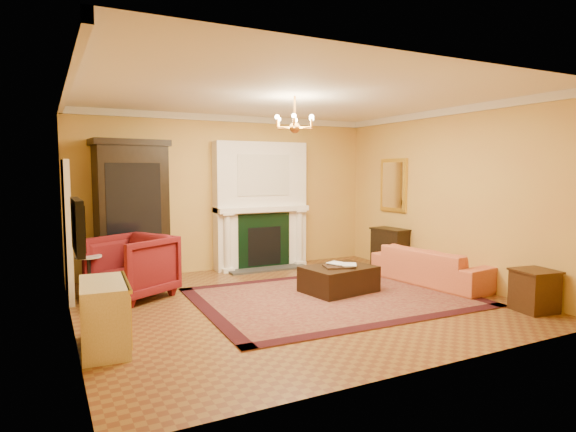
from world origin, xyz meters
TOP-DOWN VIEW (x-y plane):
  - floor at (0.00, 0.00)m, footprint 6.00×5.50m
  - ceiling at (0.00, 0.00)m, footprint 6.00×5.50m
  - wall_back at (0.00, 2.76)m, footprint 6.00×0.02m
  - wall_front at (0.00, -2.76)m, footprint 6.00×0.02m
  - wall_left at (-3.01, 0.00)m, footprint 0.02×5.50m
  - wall_right at (3.01, 0.00)m, footprint 0.02×5.50m
  - fireplace at (0.60, 2.57)m, footprint 1.90×0.70m
  - crown_molding at (0.00, 0.96)m, footprint 6.00×5.50m
  - doorway at (-2.95, 1.70)m, footprint 0.08×1.05m
  - tv_panel at (-2.95, -0.60)m, footprint 0.09×0.95m
  - gilt_mirror at (2.97, 1.40)m, footprint 0.06×0.76m
  - chandelier at (-0.00, 0.00)m, footprint 0.63×0.55m
  - oriental_rug at (0.62, -0.07)m, footprint 4.14×3.16m
  - china_cabinet at (-1.90, 2.49)m, footprint 1.23×0.65m
  - wingback_armchair at (-2.10, 1.31)m, footprint 1.35×1.38m
  - pedestal_table at (-2.70, 1.47)m, footprint 0.38×0.38m
  - commode at (-2.73, -0.74)m, footprint 0.53×1.02m
  - coral_sofa at (2.63, -0.08)m, footprint 0.89×2.18m
  - end_table at (2.72, -1.94)m, footprint 0.54×0.54m
  - console_table at (2.78, 1.22)m, footprint 0.50×0.75m
  - leather_ottoman at (0.88, 0.15)m, footprint 1.19×0.94m
  - ottoman_tray at (0.82, 0.10)m, footprint 0.50×0.43m
  - book_a at (0.77, 0.14)m, footprint 0.22×0.11m
  - book_b at (0.90, 0.08)m, footprint 0.20×0.14m
  - topiary_left at (-0.00, 2.53)m, footprint 0.14×0.14m
  - topiary_right at (1.30, 2.53)m, footprint 0.14×0.14m

SIDE VIEW (x-z plane):
  - floor at x=0.00m, z-range -0.02..0.00m
  - oriental_rug at x=0.62m, z-range 0.00..0.02m
  - leather_ottoman at x=0.88m, z-range 0.02..0.42m
  - end_table at x=2.72m, z-range 0.00..0.55m
  - commode at x=-2.73m, z-range 0.00..0.74m
  - console_table at x=2.78m, z-range 0.00..0.78m
  - pedestal_table at x=-2.70m, z-range 0.05..0.73m
  - coral_sofa at x=2.63m, z-range 0.00..0.83m
  - ottoman_tray at x=0.82m, z-range 0.42..0.45m
  - wingback_armchair at x=-2.10m, z-range 0.00..1.06m
  - book_a at x=0.77m, z-range 0.45..0.75m
  - book_b at x=0.90m, z-range 0.45..0.75m
  - doorway at x=-2.95m, z-range 0.00..2.10m
  - china_cabinet at x=-1.90m, z-range 0.00..2.36m
  - fireplace at x=0.60m, z-range -0.06..2.44m
  - tv_panel at x=-2.95m, z-range 1.06..1.64m
  - topiary_left at x=0.00m, z-range 1.25..1.63m
  - topiary_right at x=1.30m, z-range 1.25..1.64m
  - wall_back at x=0.00m, z-range 0.00..3.00m
  - wall_front at x=0.00m, z-range 0.00..3.00m
  - wall_left at x=-3.01m, z-range 0.00..3.00m
  - wall_right at x=3.01m, z-range 0.00..3.00m
  - gilt_mirror at x=2.97m, z-range 1.12..2.17m
  - chandelier at x=0.00m, z-range 2.34..2.87m
  - crown_molding at x=0.00m, z-range 2.88..3.00m
  - ceiling at x=0.00m, z-range 3.00..3.02m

